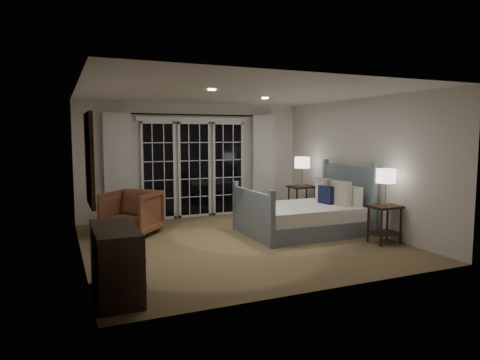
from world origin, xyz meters
name	(u,v)px	position (x,y,z in m)	size (l,w,h in m)	color
floor	(238,242)	(0.00, 0.00, 0.00)	(5.00, 5.00, 0.00)	olive
ceiling	(238,93)	(0.00, 0.00, 2.50)	(5.00, 5.00, 0.00)	silver
wall_left	(79,174)	(-2.50, 0.00, 1.25)	(0.02, 5.00, 2.50)	silver
wall_right	(359,165)	(2.50, 0.00, 1.25)	(0.02, 5.00, 2.50)	silver
wall_back	(194,161)	(0.00, 2.50, 1.25)	(5.00, 0.02, 2.50)	silver
wall_front	(324,184)	(0.00, -2.50, 1.25)	(5.00, 0.02, 2.50)	silver
french_doors	(194,168)	(0.00, 2.46, 1.09)	(2.50, 0.04, 2.20)	black
curtain_rod	(195,115)	(0.00, 2.40, 2.25)	(0.03, 0.03, 3.50)	black
curtain_left	(118,168)	(-1.65, 2.38, 1.15)	(0.55, 0.10, 2.25)	silver
curtain_right	(263,163)	(1.65, 2.38, 1.15)	(0.55, 0.10, 2.25)	silver
downlight_a	(265,98)	(0.80, 0.60, 2.49)	(0.12, 0.12, 0.01)	white
downlight_b	(212,90)	(-0.60, -0.40, 2.49)	(0.12, 0.12, 0.01)	white
bed	(305,216)	(1.42, 0.15, 0.31)	(2.10, 1.50, 1.22)	slate
nightstand_left	(384,218)	(2.22, -1.05, 0.42)	(0.49, 0.39, 0.64)	black
nightstand_right	(302,197)	(2.13, 1.43, 0.47)	(0.54, 0.43, 0.70)	black
lamp_left	(386,176)	(2.22, -1.05, 1.13)	(0.32, 0.32, 0.61)	#AF8246
lamp_right	(302,163)	(2.13, 1.43, 1.21)	(0.33, 0.33, 0.63)	#AF8246
armchair	(132,213)	(-1.58, 1.21, 0.41)	(0.87, 0.89, 0.81)	brown
dresser	(116,262)	(-2.23, -1.72, 0.40)	(0.47, 1.12, 0.79)	black
mirror	(90,159)	(-2.47, -1.72, 1.55)	(0.05, 0.85, 1.00)	black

